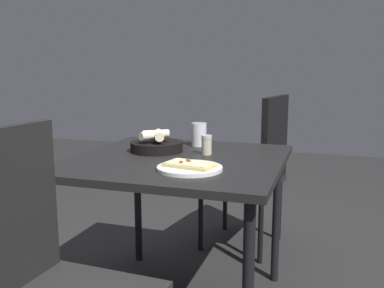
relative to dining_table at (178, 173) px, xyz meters
The scene contains 7 objects.
dining_table is the anchor object (origin of this frame).
pizza_plate 0.26m from the dining_table, 149.49° to the right, with size 0.25×0.25×0.04m.
bread_basket 0.20m from the dining_table, 56.22° to the left, with size 0.25×0.25×0.10m.
beer_glass 0.32m from the dining_table, ahead, with size 0.08×0.08×0.12m.
pepper_shaker 0.18m from the dining_table, 46.98° to the right, with size 0.05×0.05×0.09m.
chair_near 0.82m from the dining_table, behind, with size 0.46×0.46×0.94m.
chair_far 0.82m from the dining_table, 15.84° to the right, with size 0.51×0.51×0.95m.
Camera 1 is at (-1.68, -0.61, 1.09)m, focal length 38.97 mm.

